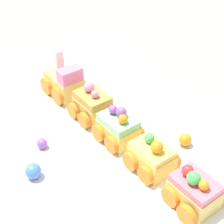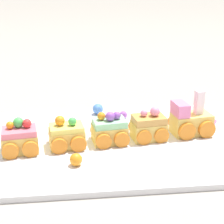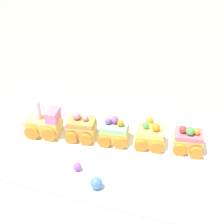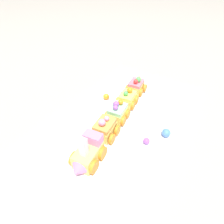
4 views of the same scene
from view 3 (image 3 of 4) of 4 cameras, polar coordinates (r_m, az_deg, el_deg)
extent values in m
plane|color=gray|center=(0.84, -0.85, -5.95)|extent=(10.00, 10.00, 0.00)
cube|color=white|center=(0.84, -0.85, -5.63)|extent=(0.76, 0.41, 0.01)
cube|color=#EACC66|center=(0.87, -12.31, -2.47)|extent=(0.09, 0.06, 0.05)
cube|color=pink|center=(0.84, -10.73, -0.54)|extent=(0.03, 0.05, 0.03)
cone|color=pink|center=(0.89, -15.55, -2.09)|extent=(0.03, 0.05, 0.05)
cube|color=white|center=(0.85, -13.52, -0.57)|extent=(0.02, 0.02, 0.02)
cube|color=white|center=(0.84, -13.67, 0.44)|extent=(0.02, 0.02, 0.02)
cube|color=white|center=(0.84, -13.83, 1.47)|extent=(0.02, 0.02, 0.02)
cylinder|color=orange|center=(0.90, -13.01, -1.41)|extent=(0.04, 0.01, 0.04)
cylinder|color=orange|center=(0.86, -14.50, -3.71)|extent=(0.04, 0.01, 0.04)
cylinder|color=orange|center=(0.88, -10.13, -1.73)|extent=(0.04, 0.01, 0.04)
cylinder|color=orange|center=(0.84, -11.48, -4.10)|extent=(0.04, 0.01, 0.04)
cube|color=#EACC66|center=(0.84, -5.62, -3.51)|extent=(0.08, 0.06, 0.04)
cube|color=#CC9347|center=(0.82, -5.72, -2.01)|extent=(0.08, 0.06, 0.02)
sphere|color=pink|center=(0.82, -4.80, -0.95)|extent=(0.02, 0.02, 0.02)
sphere|color=pink|center=(0.82, -6.62, -0.77)|extent=(0.02, 0.02, 0.02)
cylinder|color=orange|center=(0.87, -6.36, -2.30)|extent=(0.03, 0.01, 0.03)
cylinder|color=orange|center=(0.82, -7.51, -4.75)|extent=(0.03, 0.01, 0.03)
cylinder|color=orange|center=(0.86, -3.81, -2.57)|extent=(0.03, 0.01, 0.03)
cylinder|color=orange|center=(0.81, -4.81, -5.07)|extent=(0.03, 0.01, 0.03)
cube|color=#EACC66|center=(0.82, 0.40, -4.17)|extent=(0.08, 0.06, 0.04)
cube|color=#93DBA3|center=(0.81, 0.41, -2.69)|extent=(0.08, 0.06, 0.01)
sphere|color=orange|center=(0.79, 1.58, -2.02)|extent=(0.02, 0.02, 0.02)
sphere|color=#9956C6|center=(0.80, 0.49, -1.43)|extent=(0.02, 0.02, 0.02)
sphere|color=#9956C6|center=(0.80, -0.78, -1.65)|extent=(0.02, 0.02, 0.02)
cylinder|color=orange|center=(0.85, -0.57, -2.91)|extent=(0.03, 0.01, 0.03)
cylinder|color=orange|center=(0.80, -1.38, -5.47)|extent=(0.03, 0.01, 0.03)
cylinder|color=orange|center=(0.85, 2.08, -3.18)|extent=(0.03, 0.01, 0.03)
cylinder|color=orange|center=(0.80, 1.44, -5.78)|extent=(0.03, 0.01, 0.03)
cube|color=#EACC66|center=(0.82, 6.89, -4.82)|extent=(0.08, 0.06, 0.04)
cube|color=#EFE066|center=(0.80, 7.00, -3.46)|extent=(0.08, 0.06, 0.01)
sphere|color=orange|center=(0.79, 7.98, -2.77)|extent=(0.02, 0.02, 0.02)
sphere|color=#4CBC56|center=(0.80, 6.18, -2.43)|extent=(0.02, 0.02, 0.02)
cylinder|color=orange|center=(0.84, 5.68, -3.54)|extent=(0.03, 0.01, 0.03)
cylinder|color=orange|center=(0.79, 5.27, -6.17)|extent=(0.03, 0.01, 0.03)
cylinder|color=orange|center=(0.84, 8.39, -3.80)|extent=(0.03, 0.01, 0.03)
cylinder|color=orange|center=(0.79, 8.16, -6.45)|extent=(0.03, 0.01, 0.03)
cube|color=#EACC66|center=(0.82, 13.69, -5.44)|extent=(0.08, 0.06, 0.04)
cube|color=#E57084|center=(0.80, 13.92, -4.04)|extent=(0.08, 0.06, 0.01)
sphere|color=orange|center=(0.80, 15.27, -3.51)|extent=(0.02, 0.02, 0.02)
sphere|color=#4CBC56|center=(0.79, 14.10, -3.38)|extent=(0.02, 0.02, 0.02)
sphere|color=red|center=(0.79, 12.86, -3.14)|extent=(0.02, 0.02, 0.02)
cylinder|color=orange|center=(0.84, 12.27, -4.16)|extent=(0.03, 0.01, 0.03)
cylinder|color=orange|center=(0.80, 12.29, -6.83)|extent=(0.03, 0.01, 0.03)
cylinder|color=orange|center=(0.85, 14.95, -4.40)|extent=(0.03, 0.01, 0.03)
cylinder|color=orange|center=(0.80, 15.16, -7.06)|extent=(0.03, 0.01, 0.03)
sphere|color=orange|center=(0.89, 6.93, -1.66)|extent=(0.02, 0.02, 0.02)
sphere|color=#4C84E0|center=(0.70, -2.90, -12.85)|extent=(0.03, 0.03, 0.03)
sphere|color=#9956C6|center=(0.75, -6.37, -9.91)|extent=(0.02, 0.02, 0.02)
camera|label=1|loc=(0.44, 56.65, 13.35)|focal=60.00mm
camera|label=2|loc=(1.39, 14.01, 25.22)|focal=60.00mm
camera|label=4|loc=(0.72, -40.80, 17.73)|focal=28.00mm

